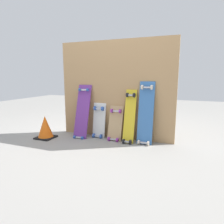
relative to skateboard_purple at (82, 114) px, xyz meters
name	(u,v)px	position (x,y,z in m)	size (l,w,h in m)	color
ground_plane	(114,138)	(0.52, 0.09, -0.39)	(12.00, 12.00, 0.00)	gray
plywood_wall_panel	(115,90)	(0.52, 0.16, 0.38)	(1.88, 0.04, 1.54)	tan
skateboard_purple	(82,114)	(0.00, 0.00, 0.00)	(0.23, 0.31, 0.93)	#6B338C
skateboard_white	(99,122)	(0.26, 0.08, -0.14)	(0.21, 0.16, 0.63)	silver
skateboard_natural	(115,125)	(0.56, 0.04, -0.16)	(0.22, 0.22, 0.60)	tan
skateboard_yellow	(129,118)	(0.80, 0.02, -0.02)	(0.17, 0.27, 0.86)	gold
skateboard_blue	(146,115)	(1.04, 0.05, 0.04)	(0.23, 0.22, 0.98)	#386BAD
traffic_cone	(45,127)	(-0.52, -0.29, -0.21)	(0.28, 0.28, 0.37)	black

